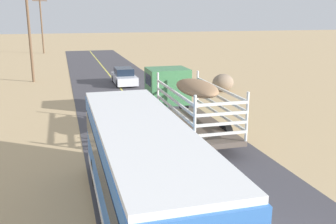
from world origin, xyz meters
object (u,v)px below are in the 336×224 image
power_pole_mid (29,34)px  boulder_near_shoulder (223,83)px  bus (142,172)px  power_pole_far (42,24)px  car_far (124,77)px  livestock_truck (177,93)px

power_pole_mid → boulder_near_shoulder: size_ratio=4.64×
bus → power_pole_far: size_ratio=1.15×
car_far → boulder_near_shoulder: 9.06m
bus → power_pole_mid: bearing=99.8°
car_far → power_pole_far: size_ratio=0.51×
car_far → power_pole_mid: (-8.00, 3.65, 3.76)m
car_far → boulder_near_shoulder: car_far is taller
car_far → power_pole_mid: 9.56m
bus → power_pole_mid: power_pole_mid is taller
power_pole_mid → livestock_truck: bearing=-61.8°
livestock_truck → car_far: (-1.02, 13.20, -1.10)m
bus → car_far: bearing=82.2°
power_pole_mid → boulder_near_shoulder: bearing=-30.3°
livestock_truck → power_pole_mid: power_pole_mid is taller
power_pole_far → livestock_truck: bearing=-78.4°
power_pole_mid → boulder_near_shoulder: (15.35, -8.96, -3.73)m
bus → power_pole_far: (-4.74, 54.40, 2.90)m
car_far → boulder_near_shoulder: size_ratio=2.46×
car_far → power_pole_far: (-8.00, 30.65, 3.96)m
car_far → boulder_near_shoulder: (7.35, -5.31, 0.03)m
car_far → power_pole_mid: size_ratio=0.53×
power_pole_far → boulder_near_shoulder: bearing=-66.9°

